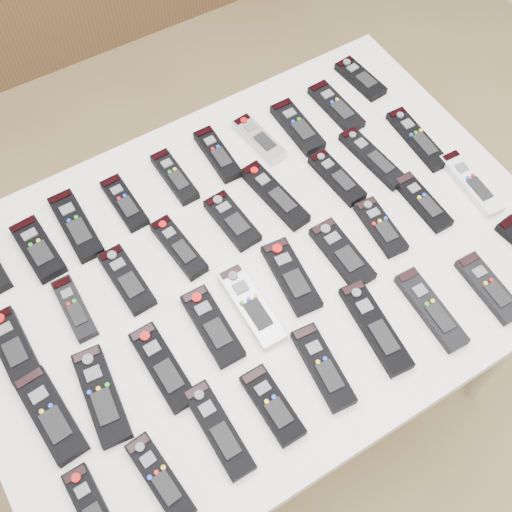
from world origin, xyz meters
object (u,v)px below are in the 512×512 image
remote_8 (336,107)px  remote_21 (163,367)px  remote_22 (212,326)px  remote_33 (323,367)px  remote_13 (179,247)px  remote_19 (51,415)px  remote_35 (431,309)px  remote_2 (76,225)px  remote_32 (272,405)px  remote_36 (489,288)px  table (256,274)px  remote_34 (375,327)px  remote_10 (13,346)px  remote_11 (75,308)px  remote_17 (372,158)px  remote_31 (219,430)px  remote_20 (101,395)px  remote_14 (232,221)px  remote_4 (175,177)px  remote_9 (360,79)px  remote_16 (337,178)px  remote_3 (124,203)px  remote_27 (423,202)px  remote_7 (297,127)px  remote_18 (417,139)px  remote_26 (380,227)px  remote_12 (127,279)px  remote_24 (291,276)px  remote_5 (217,154)px  remote_30 (160,478)px  remote_25 (342,254)px  remote_1 (38,249)px  remote_6 (259,139)px  remote_28 (471,183)px

remote_8 → remote_21: same height
remote_22 → remote_33: bearing=-52.0°
remote_13 → remote_19: (-0.37, -0.20, 0.00)m
remote_35 → remote_2: bearing=136.0°
remote_32 → remote_36: 0.51m
remote_32 → table: bearing=63.4°
remote_33 → remote_34: size_ratio=0.85×
remote_10 → remote_11: (0.14, 0.01, -0.00)m
remote_13 → remote_17: remote_13 is taller
remote_2 → remote_31: (0.04, -0.55, 0.00)m
remote_34 → remote_20: bearing=169.1°
remote_13 → remote_14: 0.13m
remote_4 → remote_13: (-0.08, -0.17, 0.00)m
remote_8 → remote_31: size_ratio=0.89×
remote_9 → remote_13: (-0.63, -0.20, 0.00)m
remote_16 → remote_17: size_ratio=0.83×
remote_14 → remote_34: (0.12, -0.37, -0.00)m
remote_3 → remote_34: size_ratio=0.73×
remote_8 → remote_27: same height
remote_14 → remote_19: (-0.51, -0.20, 0.00)m
remote_7 → remote_27: size_ratio=1.04×
remote_2 → remote_13: 0.24m
remote_18 → remote_33: (-0.52, -0.35, 0.00)m
remote_2 → remote_26: bearing=-31.6°
remote_27 → remote_31: (-0.64, -0.20, 0.00)m
remote_19 → remote_21: remote_19 is taller
remote_4 → remote_12: 0.28m
remote_24 → remote_35: remote_35 is taller
remote_4 → remote_27: bearing=-40.0°
remote_2 → remote_5: (0.36, 0.01, 0.00)m
remote_7 → remote_18: 0.29m
remote_19 → remote_30: (0.12, -0.21, -0.00)m
remote_2 → remote_25: bearing=-38.4°
remote_2 → remote_20: remote_20 is taller
remote_5 → remote_1: bearing=-175.5°
remote_3 → remote_16: bearing=-25.0°
remote_33 → remote_31: bearing=-174.3°
remote_6 → remote_24: (-0.14, -0.35, -0.00)m
remote_28 → remote_10: bearing=174.5°
remote_19 → remote_20: remote_19 is taller
remote_1 → remote_30: bearing=-92.8°
remote_11 → remote_36: (0.75, -0.40, 0.00)m
remote_8 → remote_26: 0.36m
remote_17 → remote_36: bearing=-94.7°
remote_4 → remote_18: 0.58m
remote_6 → remote_8: 0.22m
remote_4 → remote_32: remote_32 is taller
remote_10 → remote_11: 0.14m
remote_3 → remote_17: size_ratio=0.79×
remote_6 → remote_18: remote_6 is taller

